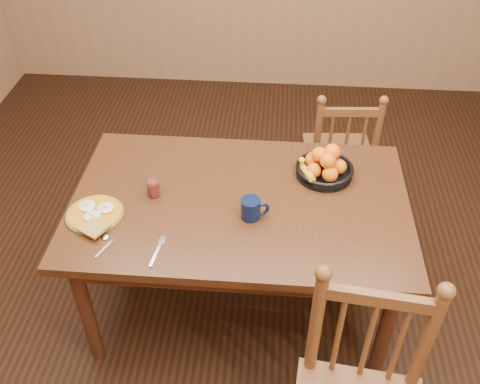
# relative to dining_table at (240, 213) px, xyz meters

# --- Properties ---
(room) EXTENTS (4.52, 5.02, 2.72)m
(room) POSITION_rel_dining_table_xyz_m (0.00, 0.00, 0.68)
(room) COLOR black
(room) RESTS_ON ground
(dining_table) EXTENTS (1.60, 1.00, 0.75)m
(dining_table) POSITION_rel_dining_table_xyz_m (0.00, 0.00, 0.00)
(dining_table) COLOR black
(dining_table) RESTS_ON ground
(chair_far) EXTENTS (0.44, 0.42, 0.91)m
(chair_far) POSITION_rel_dining_table_xyz_m (0.55, 0.83, -0.22)
(chair_far) COLOR #552F19
(chair_far) RESTS_ON ground
(breakfast_plate) EXTENTS (0.26, 0.31, 0.04)m
(breakfast_plate) POSITION_rel_dining_table_xyz_m (-0.65, -0.17, 0.10)
(breakfast_plate) COLOR #59601E
(breakfast_plate) RESTS_ON dining_table
(fork) EXTENTS (0.04, 0.18, 0.00)m
(fork) POSITION_rel_dining_table_xyz_m (-0.32, -0.35, 0.09)
(fork) COLOR silver
(fork) RESTS_ON dining_table
(spoon) EXTENTS (0.06, 0.15, 0.01)m
(spoon) POSITION_rel_dining_table_xyz_m (-0.56, -0.32, 0.09)
(spoon) COLOR silver
(spoon) RESTS_ON dining_table
(coffee_mug) EXTENTS (0.13, 0.09, 0.10)m
(coffee_mug) POSITION_rel_dining_table_xyz_m (0.06, -0.11, 0.14)
(coffee_mug) COLOR black
(coffee_mug) RESTS_ON dining_table
(juice_glass) EXTENTS (0.06, 0.06, 0.09)m
(juice_glass) POSITION_rel_dining_table_xyz_m (-0.41, 0.00, 0.13)
(juice_glass) COLOR silver
(juice_glass) RESTS_ON dining_table
(fruit_bowl) EXTENTS (0.29, 0.29, 0.17)m
(fruit_bowl) POSITION_rel_dining_table_xyz_m (0.40, 0.22, 0.14)
(fruit_bowl) COLOR black
(fruit_bowl) RESTS_ON dining_table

